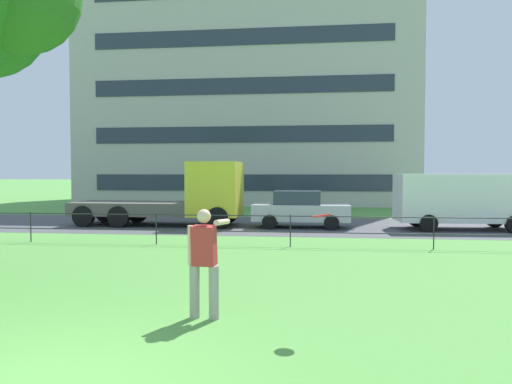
# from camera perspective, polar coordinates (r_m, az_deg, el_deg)

# --- Properties ---
(street_strip) EXTENTS (80.00, 7.52, 0.01)m
(street_strip) POSITION_cam_1_polar(r_m,az_deg,el_deg) (21.27, -0.96, -3.89)
(street_strip) COLOR #4C4C51
(street_strip) RESTS_ON ground
(park_fence) EXTENTS (30.09, 0.04, 1.00)m
(park_fence) POSITION_cam_1_polar(r_m,az_deg,el_deg) (15.30, -4.01, -3.81)
(park_fence) COLOR #232328
(park_fence) RESTS_ON ground
(person_thrower) EXTENTS (0.58, 0.76, 1.73)m
(person_thrower) POSITION_cam_1_polar(r_m,az_deg,el_deg) (7.71, -6.11, -7.90)
(person_thrower) COLOR gray
(person_thrower) RESTS_ON ground
(frisbee) EXTENTS (0.34, 0.34, 0.07)m
(frisbee) POSITION_cam_1_polar(r_m,az_deg,el_deg) (7.20, 7.71, -2.78)
(frisbee) COLOR red
(flatbed_truck_far_left) EXTENTS (7.32, 2.48, 2.75)m
(flatbed_truck_far_left) POSITION_cam_1_polar(r_m,az_deg,el_deg) (21.17, -8.68, -0.65)
(flatbed_truck_far_left) COLOR yellow
(flatbed_truck_far_left) RESTS_ON ground
(car_silver_right) EXTENTS (4.03, 1.87, 1.54)m
(car_silver_right) POSITION_cam_1_polar(r_m,az_deg,el_deg) (20.29, 5.24, -2.00)
(car_silver_right) COLOR #B7BABF
(car_silver_right) RESTS_ON ground
(panel_van_far_right) EXTENTS (5.07, 2.25, 2.24)m
(panel_van_far_right) POSITION_cam_1_polar(r_m,az_deg,el_deg) (21.11, 23.01, -0.67)
(panel_van_far_right) COLOR white
(panel_van_far_right) RESTS_ON ground
(apartment_building_background) EXTENTS (24.36, 15.77, 19.88)m
(apartment_building_background) POSITION_cam_1_polar(r_m,az_deg,el_deg) (41.14, -0.25, 13.02)
(apartment_building_background) COLOR #B7B2AD
(apartment_building_background) RESTS_ON ground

